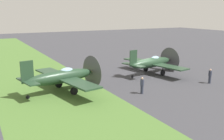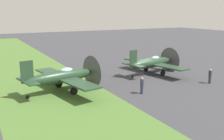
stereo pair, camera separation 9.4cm
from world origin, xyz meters
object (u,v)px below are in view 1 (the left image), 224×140
(airplane_wingman, at_px, (62,77))
(ground_crew_mechanic, at_px, (210,76))
(airplane_lead, at_px, (152,63))
(ground_crew_chief, at_px, (142,85))

(airplane_wingman, xyz_separation_m, ground_crew_mechanic, (4.92, 16.27, -0.72))
(airplane_lead, xyz_separation_m, airplane_wingman, (2.17, -13.19, 0.08))
(ground_crew_chief, bearing_deg, ground_crew_mechanic, -31.42)
(airplane_lead, height_order, ground_crew_mechanic, airplane_lead)
(airplane_lead, relative_size, airplane_wingman, 0.95)
(ground_crew_chief, distance_m, ground_crew_mechanic, 9.32)
(airplane_lead, bearing_deg, ground_crew_chief, -53.21)
(airplane_wingman, bearing_deg, airplane_lead, 88.59)
(airplane_lead, height_order, ground_crew_chief, airplane_lead)
(airplane_lead, distance_m, airplane_wingman, 13.37)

